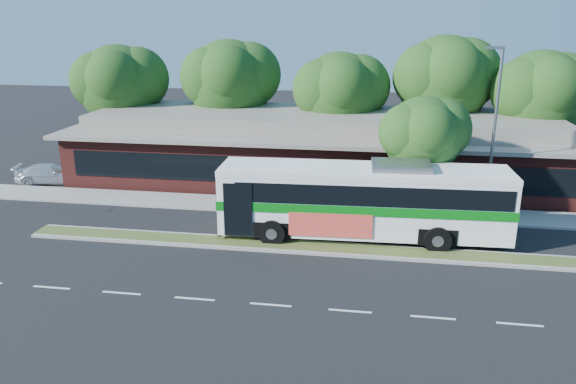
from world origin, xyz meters
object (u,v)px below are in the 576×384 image
(transit_bus, at_px, (364,196))
(sidewalk_tree, at_px, (428,134))
(lamp_post, at_px, (493,130))
(sedan, at_px, (50,174))

(transit_bus, relative_size, sidewalk_tree, 2.11)
(lamp_post, distance_m, transit_bus, 7.79)
(sedan, height_order, sidewalk_tree, sidewalk_tree)
(sedan, xyz_separation_m, sidewalk_tree, (23.67, -3.32, 4.06))
(sidewalk_tree, bearing_deg, lamp_post, 8.09)
(transit_bus, height_order, sedan, transit_bus)
(transit_bus, distance_m, sidewalk_tree, 5.06)
(transit_bus, bearing_deg, sidewalk_tree, 43.21)
(transit_bus, bearing_deg, lamp_post, 27.20)
(sedan, bearing_deg, sidewalk_tree, -112.41)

